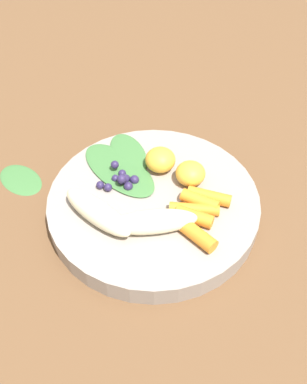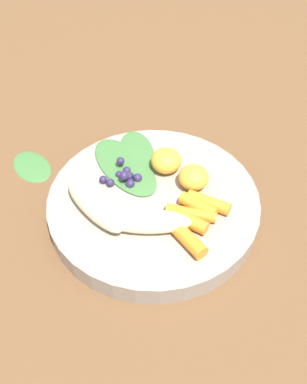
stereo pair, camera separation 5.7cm
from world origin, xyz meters
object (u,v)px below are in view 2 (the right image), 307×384
object	(u,v)px
bowl	(154,204)
banana_peeled_right	(94,206)
banana_peeled_left	(147,221)
kale_leaf_stray	(32,166)
orange_segment_near	(166,161)

from	to	relation	value
bowl	banana_peeled_right	world-z (taller)	banana_peeled_right
banana_peeled_left	banana_peeled_right	world-z (taller)	same
banana_peeled_right	kale_leaf_stray	world-z (taller)	banana_peeled_right
banana_peeled_left	orange_segment_near	world-z (taller)	orange_segment_near
bowl	orange_segment_near	distance (m)	0.07
bowl	orange_segment_near	bearing A→B (deg)	102.58
bowl	kale_leaf_stray	world-z (taller)	bowl
bowl	banana_peeled_left	size ratio (longest dim) A/B	2.60
banana_peeled_left	banana_peeled_right	distance (m)	0.07
banana_peeled_left	banana_peeled_right	xyz separation A→B (m)	(-0.07, -0.01, 0.00)
bowl	kale_leaf_stray	size ratio (longest dim) A/B	3.58
banana_peeled_left	orange_segment_near	xyz separation A→B (m)	(-0.03, 0.11, 0.00)
bowl	kale_leaf_stray	bearing A→B (deg)	-175.08
banana_peeled_right	kale_leaf_stray	xyz separation A→B (m)	(-0.16, 0.05, -0.04)
bowl	banana_peeled_left	world-z (taller)	banana_peeled_left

